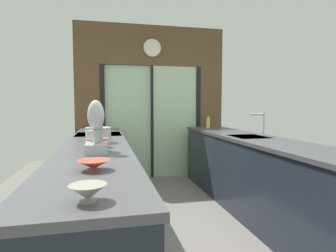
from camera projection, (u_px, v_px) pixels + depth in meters
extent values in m
cube|color=slate|center=(177.00, 215.00, 3.33)|extent=(5.04, 7.60, 0.02)
cube|color=brown|center=(152.00, 46.00, 4.90)|extent=(2.64, 0.08, 0.70)
cube|color=#B2D1AD|center=(128.00, 122.00, 4.93)|extent=(0.80, 0.02, 2.00)
cube|color=#B2D1AD|center=(175.00, 122.00, 5.08)|extent=(0.80, 0.02, 2.00)
cube|color=black|center=(103.00, 123.00, 4.82)|extent=(0.08, 0.10, 2.00)
cube|color=black|center=(197.00, 121.00, 5.19)|extent=(0.08, 0.10, 2.00)
cube|color=black|center=(152.00, 122.00, 5.00)|extent=(0.04, 0.10, 2.00)
cube|color=brown|center=(88.00, 123.00, 4.76)|extent=(0.42, 0.08, 2.00)
cube|color=brown|center=(210.00, 121.00, 5.25)|extent=(0.42, 0.08, 2.00)
cylinder|color=white|center=(152.00, 48.00, 4.85)|extent=(0.29, 0.03, 0.29)
torus|color=beige|center=(152.00, 48.00, 4.85)|extent=(0.31, 0.02, 0.31)
cube|color=#1E232D|center=(95.00, 214.00, 2.20)|extent=(0.58, 2.55, 0.88)
cube|color=#1E232D|center=(100.00, 161.00, 4.34)|extent=(0.58, 0.65, 0.88)
cube|color=#4C4C51|center=(96.00, 146.00, 2.77)|extent=(0.62, 3.80, 0.04)
cube|color=#1E232D|center=(260.00, 180.00, 3.20)|extent=(0.58, 3.80, 0.88)
cube|color=#3D3D42|center=(261.00, 140.00, 3.17)|extent=(0.62, 3.80, 0.04)
cube|color=#B7BABC|center=(248.00, 138.00, 3.41)|extent=(0.40, 0.48, 0.05)
cylinder|color=#B7BABC|center=(264.00, 125.00, 3.44)|extent=(0.02, 0.02, 0.28)
cylinder|color=#B7BABC|center=(257.00, 114.00, 3.41)|extent=(0.18, 0.02, 0.02)
cube|color=black|center=(99.00, 170.00, 3.73)|extent=(0.58, 0.60, 0.88)
cube|color=black|center=(121.00, 166.00, 3.79)|extent=(0.01, 0.48, 0.28)
cube|color=black|center=(98.00, 135.00, 3.69)|extent=(0.58, 0.60, 0.03)
cylinder|color=#B7BABC|center=(122.00, 144.00, 3.59)|extent=(0.02, 0.04, 0.04)
cylinder|color=#B7BABC|center=(121.00, 142.00, 3.77)|extent=(0.02, 0.04, 0.04)
cylinder|color=#B7BABC|center=(121.00, 141.00, 3.94)|extent=(0.02, 0.04, 0.04)
cylinder|color=gray|center=(88.00, 201.00, 1.10)|extent=(0.07, 0.07, 0.01)
cone|color=gray|center=(88.00, 192.00, 1.09)|extent=(0.15, 0.15, 0.06)
cylinder|color=#BC4C38|center=(94.00, 170.00, 1.62)|extent=(0.09, 0.09, 0.01)
cone|color=#BC4C38|center=(93.00, 165.00, 1.62)|extent=(0.19, 0.19, 0.05)
cylinder|color=#BC4C38|center=(98.00, 147.00, 2.51)|extent=(0.09, 0.09, 0.01)
cone|color=#BC4C38|center=(98.00, 143.00, 2.51)|extent=(0.21, 0.21, 0.07)
cube|color=brown|center=(99.00, 129.00, 3.23)|extent=(0.08, 0.14, 0.21)
cylinder|color=black|center=(97.00, 118.00, 3.21)|extent=(0.02, 0.02, 0.06)
cylinder|color=black|center=(98.00, 117.00, 3.22)|extent=(0.02, 0.02, 0.09)
cylinder|color=black|center=(100.00, 118.00, 3.22)|extent=(0.02, 0.02, 0.06)
cylinder|color=black|center=(101.00, 119.00, 3.22)|extent=(0.02, 0.02, 0.06)
cube|color=#B7BABC|center=(97.00, 148.00, 2.21)|extent=(0.17, 0.26, 0.08)
cube|color=#B7BABC|center=(97.00, 129.00, 2.30)|extent=(0.10, 0.08, 0.20)
ellipsoid|color=#B7BABC|center=(96.00, 115.00, 2.19)|extent=(0.13, 0.12, 0.24)
cone|color=#B7BABC|center=(96.00, 138.00, 2.18)|extent=(0.15, 0.15, 0.13)
cylinder|color=#B7BABC|center=(98.00, 136.00, 2.83)|extent=(0.25, 0.25, 0.15)
cylinder|color=#B7BABC|center=(98.00, 128.00, 2.82)|extent=(0.26, 0.26, 0.01)
sphere|color=black|center=(98.00, 126.00, 2.82)|extent=(0.03, 0.03, 0.03)
cylinder|color=#D1CC4C|center=(208.00, 123.00, 4.74)|extent=(0.06, 0.06, 0.16)
cylinder|color=#D1CC4C|center=(208.00, 117.00, 4.73)|extent=(0.03, 0.03, 0.04)
cylinder|color=black|center=(208.00, 115.00, 4.73)|extent=(0.03, 0.03, 0.01)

